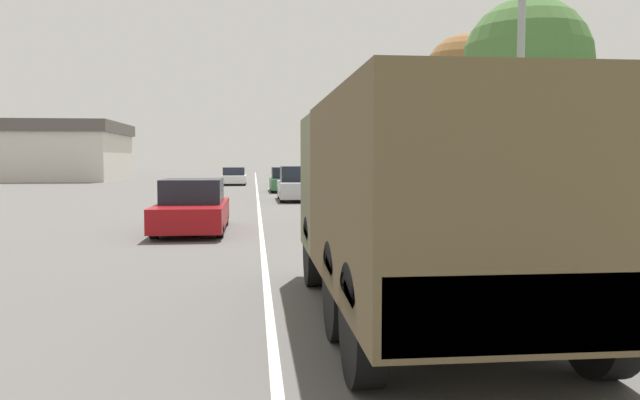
{
  "coord_description": "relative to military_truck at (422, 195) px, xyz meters",
  "views": [
    {
      "loc": [
        -0.2,
        4.71,
        2.1
      ],
      "look_at": [
        0.78,
        13.88,
        1.49
      ],
      "focal_mm": 35.0,
      "sensor_mm": 36.0,
      "label": 1
    }
  ],
  "objects": [
    {
      "name": "ground_plane",
      "position": [
        -1.94,
        27.53,
        -1.64
      ],
      "size": [
        180.0,
        180.0,
        0.0
      ],
      "primitive_type": "plane",
      "color": "#565451"
    },
    {
      "name": "car_fourth_ahead",
      "position": [
        -3.75,
        43.13,
        -1.0
      ],
      "size": [
        1.93,
        4.83,
        1.41
      ],
      "color": "silver",
      "rests_on": "ground"
    },
    {
      "name": "lamp_post",
      "position": [
        2.61,
        3.5,
        2.91
      ],
      "size": [
        1.69,
        0.24,
        7.5
      ],
      "color": "gray",
      "rests_on": "sidewalk_right"
    },
    {
      "name": "lane_centre_stripe",
      "position": [
        -1.94,
        27.53,
        -1.64
      ],
      "size": [
        0.12,
        120.0,
        0.0
      ],
      "color": "silver",
      "rests_on": "ground"
    },
    {
      "name": "building_distant",
      "position": [
        -22.73,
        56.18,
        1.22
      ],
      "size": [
        15.13,
        13.92,
        5.65
      ],
      "color": "beige",
      "rests_on": "ground"
    },
    {
      "name": "car_second_ahead",
      "position": [
        0.01,
        23.59,
        -0.88
      ],
      "size": [
        1.83,
        4.57,
        1.73
      ],
      "color": "#B7BABF",
      "rests_on": "ground"
    },
    {
      "name": "tree_mid_right",
      "position": [
        5.53,
        9.26,
        3.14
      ],
      "size": [
        3.57,
        3.57,
        6.58
      ],
      "color": "#4C3D2D",
      "rests_on": "grass_strip_right"
    },
    {
      "name": "car_nearest_ahead",
      "position": [
        -3.91,
        10.49,
        -0.96
      ],
      "size": [
        1.91,
        4.87,
        1.52
      ],
      "color": "maroon",
      "rests_on": "ground"
    },
    {
      "name": "military_truck",
      "position": [
        0.0,
        0.0,
        0.0
      ],
      "size": [
        2.6,
        6.92,
        2.82
      ],
      "color": "#606647",
      "rests_on": "ground"
    },
    {
      "name": "sidewalk_right",
      "position": [
        2.56,
        27.53,
        -1.58
      ],
      "size": [
        1.8,
        120.0,
        0.12
      ],
      "color": "#ADAAA3",
      "rests_on": "ground"
    },
    {
      "name": "grass_strip_right",
      "position": [
        6.96,
        27.53,
        -1.63
      ],
      "size": [
        7.0,
        120.0,
        0.02
      ],
      "color": "#4C7538",
      "rests_on": "ground"
    },
    {
      "name": "car_third_ahead",
      "position": [
        -0.24,
        32.21,
        -0.94
      ],
      "size": [
        1.73,
        4.71,
        1.56
      ],
      "color": "#336B3D",
      "rests_on": "ground"
    },
    {
      "name": "tree_far_right",
      "position": [
        8.16,
        22.18,
        4.54
      ],
      "size": [
        3.93,
        3.93,
        8.14
      ],
      "color": "#4C3D2D",
      "rests_on": "grass_strip_right"
    },
    {
      "name": "pickup_truck",
      "position": [
        5.71,
        5.55,
        -0.77
      ],
      "size": [
        1.96,
        5.06,
        1.78
      ],
      "color": "navy",
      "rests_on": "grass_strip_right"
    }
  ]
}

